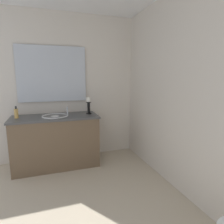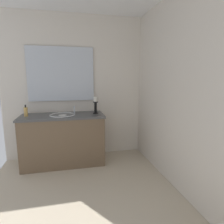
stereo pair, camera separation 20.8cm
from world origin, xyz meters
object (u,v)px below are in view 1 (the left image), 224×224
(vanity_cabinet, at_px, (56,141))
(mirror, at_px, (52,74))
(candle_holder_tall, at_px, (89,105))
(sink_basin, at_px, (55,119))
(soap_bottle, at_px, (16,113))

(vanity_cabinet, height_order, mirror, mirror)
(candle_holder_tall, bearing_deg, vanity_cabinet, -87.38)
(sink_basin, xyz_separation_m, soap_bottle, (-0.02, -0.54, 0.11))
(vanity_cabinet, relative_size, sink_basin, 3.27)
(sink_basin, bearing_deg, soap_bottle, -92.34)
(sink_basin, relative_size, candle_holder_tall, 1.47)
(sink_basin, distance_m, mirror, 0.74)
(vanity_cabinet, xyz_separation_m, candle_holder_tall, (-0.02, 0.54, 0.55))
(soap_bottle, bearing_deg, mirror, 115.36)
(sink_basin, xyz_separation_m, mirror, (-0.28, -0.00, 0.69))
(sink_basin, height_order, candle_holder_tall, candle_holder_tall)
(vanity_cabinet, relative_size, soap_bottle, 7.31)
(candle_holder_tall, distance_m, soap_bottle, 1.08)
(vanity_cabinet, height_order, soap_bottle, soap_bottle)
(candle_holder_tall, relative_size, soap_bottle, 1.52)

